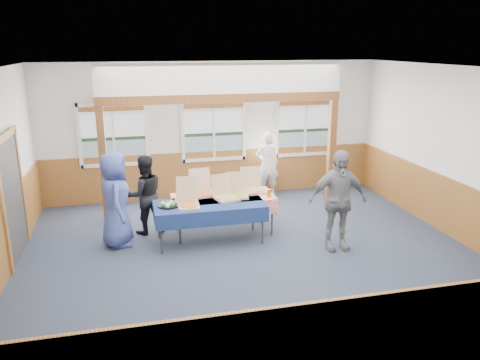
# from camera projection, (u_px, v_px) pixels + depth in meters

# --- Properties ---
(floor) EXTENTS (8.00, 8.00, 0.00)m
(floor) POSITION_uv_depth(u_px,v_px,m) (250.00, 254.00, 8.27)
(floor) COLOR #262F3D
(floor) RESTS_ON ground
(ceiling) EXTENTS (8.00, 8.00, 0.00)m
(ceiling) POSITION_uv_depth(u_px,v_px,m) (251.00, 69.00, 7.37)
(ceiling) COLOR white
(ceiling) RESTS_ON wall_back
(wall_back) EXTENTS (8.00, 0.00, 8.00)m
(wall_back) POSITION_uv_depth(u_px,v_px,m) (213.00, 130.00, 11.09)
(wall_back) COLOR silver
(wall_back) RESTS_ON floor
(wall_front) EXTENTS (8.00, 0.00, 8.00)m
(wall_front) POSITION_uv_depth(u_px,v_px,m) (341.00, 255.00, 4.55)
(wall_front) COLOR silver
(wall_front) RESTS_ON floor
(wall_right) EXTENTS (0.00, 8.00, 8.00)m
(wall_right) POSITION_uv_depth(u_px,v_px,m) (458.00, 154.00, 8.71)
(wall_right) COLOR silver
(wall_right) RESTS_ON floor
(wainscot_back) EXTENTS (7.98, 0.05, 1.10)m
(wainscot_back) POSITION_uv_depth(u_px,v_px,m) (214.00, 173.00, 11.36)
(wainscot_back) COLOR brown
(wainscot_back) RESTS_ON floor
(wainscot_front) EXTENTS (7.98, 0.05, 1.10)m
(wainscot_front) POSITION_uv_depth(u_px,v_px,m) (334.00, 346.00, 4.87)
(wainscot_front) COLOR brown
(wainscot_front) RESTS_ON floor
(wainscot_left) EXTENTS (0.05, 6.98, 1.10)m
(wainscot_left) POSITION_uv_depth(u_px,v_px,m) (2.00, 247.00, 7.23)
(wainscot_left) COLOR brown
(wainscot_left) RESTS_ON floor
(wainscot_right) EXTENTS (0.05, 6.98, 1.10)m
(wainscot_right) POSITION_uv_depth(u_px,v_px,m) (450.00, 207.00, 9.00)
(wainscot_right) COLOR brown
(wainscot_right) RESTS_ON floor
(cased_opening) EXTENTS (0.06, 1.30, 2.10)m
(cased_opening) POSITION_uv_depth(u_px,v_px,m) (12.00, 198.00, 7.94)
(cased_opening) COLOR #303030
(cased_opening) RESTS_ON wall_left
(window_left) EXTENTS (1.56, 0.10, 1.46)m
(window_left) POSITION_uv_depth(u_px,v_px,m) (113.00, 131.00, 10.52)
(window_left) COLOR white
(window_left) RESTS_ON wall_back
(window_mid) EXTENTS (1.56, 0.10, 1.46)m
(window_mid) POSITION_uv_depth(u_px,v_px,m) (214.00, 127.00, 11.03)
(window_mid) COLOR white
(window_mid) RESTS_ON wall_back
(window_right) EXTENTS (1.56, 0.10, 1.46)m
(window_right) POSITION_uv_depth(u_px,v_px,m) (305.00, 124.00, 11.54)
(window_right) COLOR white
(window_right) RESTS_ON wall_back
(post_left) EXTENTS (0.15, 0.15, 2.40)m
(post_left) POSITION_uv_depth(u_px,v_px,m) (104.00, 165.00, 9.53)
(post_left) COLOR #532D12
(post_left) RESTS_ON floor
(post_right) EXTENTS (0.15, 0.15, 2.40)m
(post_right) POSITION_uv_depth(u_px,v_px,m) (331.00, 152.00, 10.64)
(post_right) COLOR #532D12
(post_right) RESTS_ON floor
(cross_beam) EXTENTS (5.15, 0.18, 0.18)m
(cross_beam) POSITION_uv_depth(u_px,v_px,m) (223.00, 98.00, 9.72)
(cross_beam) COLOR #532D12
(cross_beam) RESTS_ON post_left
(table_left) EXTENTS (2.20, 1.53, 0.76)m
(table_left) POSITION_uv_depth(u_px,v_px,m) (209.00, 206.00, 8.61)
(table_left) COLOR #303030
(table_left) RESTS_ON floor
(table_right) EXTENTS (1.97, 0.88, 0.76)m
(table_right) POSITION_uv_depth(u_px,v_px,m) (223.00, 199.00, 9.01)
(table_right) COLOR #303030
(table_right) RESTS_ON floor
(pizza_box_a) EXTENTS (0.40, 0.48, 0.41)m
(pizza_box_a) POSITION_uv_depth(u_px,v_px,m) (188.00, 203.00, 8.38)
(pizza_box_a) COLOR #DAB191
(pizza_box_a) RESTS_ON table_left
(pizza_box_b) EXTENTS (0.51, 0.57, 0.44)m
(pizza_box_b) POSITION_uv_depth(u_px,v_px,m) (226.00, 196.00, 8.80)
(pizza_box_b) COLOR #DAB191
(pizza_box_b) RESTS_ON table_left
(pizza_box_c) EXTENTS (0.46, 0.53, 0.41)m
(pizza_box_c) POSITION_uv_depth(u_px,v_px,m) (185.00, 197.00, 8.72)
(pizza_box_c) COLOR #DAB191
(pizza_box_c) RESTS_ON table_right
(pizza_box_d) EXTENTS (0.50, 0.58, 0.47)m
(pizza_box_d) POSITION_uv_depth(u_px,v_px,m) (203.00, 191.00, 9.08)
(pizza_box_d) COLOR #DAB191
(pizza_box_d) RESTS_ON table_right
(pizza_box_e) EXTENTS (0.43, 0.51, 0.43)m
(pizza_box_e) POSITION_uv_depth(u_px,v_px,m) (237.00, 193.00, 8.96)
(pizza_box_e) COLOR #DAB191
(pizza_box_e) RESTS_ON table_right
(pizza_box_f) EXTENTS (0.45, 0.53, 0.45)m
(pizza_box_f) POSITION_uv_depth(u_px,v_px,m) (254.00, 188.00, 9.25)
(pizza_box_f) COLOR #DAB191
(pizza_box_f) RESTS_ON table_right
(veggie_tray) EXTENTS (0.38, 0.38, 0.09)m
(veggie_tray) POSITION_uv_depth(u_px,v_px,m) (168.00, 205.00, 8.42)
(veggie_tray) COLOR black
(veggie_tray) RESTS_ON table_left
(drink_glass) EXTENTS (0.07, 0.07, 0.15)m
(drink_glass) POSITION_uv_depth(u_px,v_px,m) (269.00, 193.00, 8.93)
(drink_glass) COLOR #A55B1B
(drink_glass) RESTS_ON table_right
(woman_white) EXTENTS (0.59, 0.39, 1.58)m
(woman_white) POSITION_uv_depth(u_px,v_px,m) (267.00, 165.00, 11.21)
(woman_white) COLOR white
(woman_white) RESTS_ON floor
(woman_black) EXTENTS (0.86, 0.73, 1.55)m
(woman_black) POSITION_uv_depth(u_px,v_px,m) (145.00, 195.00, 9.02)
(woman_black) COLOR black
(woman_black) RESTS_ON floor
(man_blue) EXTENTS (0.60, 0.88, 1.75)m
(man_blue) POSITION_uv_depth(u_px,v_px,m) (116.00, 200.00, 8.42)
(man_blue) COLOR #3D4E9A
(man_blue) RESTS_ON floor
(person_grey) EXTENTS (1.09, 0.50, 1.82)m
(person_grey) POSITION_uv_depth(u_px,v_px,m) (337.00, 200.00, 8.27)
(person_grey) COLOR slate
(person_grey) RESTS_ON floor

